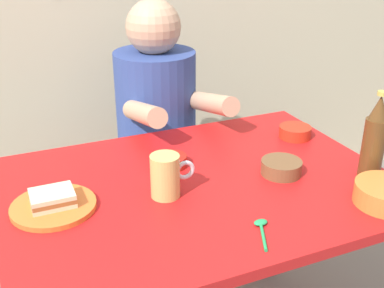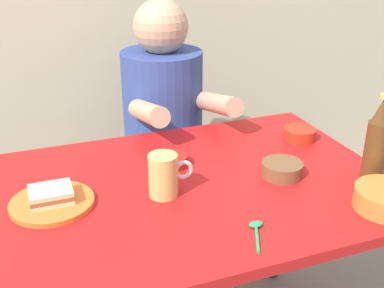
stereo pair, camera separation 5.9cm
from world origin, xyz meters
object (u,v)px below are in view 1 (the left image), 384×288
Objects in this scene: dining_table at (199,210)px; sauce_bowl_chili at (295,131)px; person_seated at (157,103)px; sandwich at (52,198)px; plate_orange at (54,206)px; beer_bottle at (374,140)px; beer_mug at (166,176)px; stool at (159,192)px.

sauce_bowl_chili reaches higher than dining_table.
person_seated reaches higher than sandwich.
plate_orange is 0.90m from beer_bottle.
beer_mug is (-0.11, -0.03, 0.15)m from dining_table.
sandwich is at bearing 169.92° from beer_mug.
person_seated reaches higher than sauce_bowl_chili.
plate_orange is at bearing -178.21° from sandwich.
beer_mug reaches higher than plate_orange.
person_seated is 0.78m from sandwich.
plate_orange is at bearing 169.92° from beer_mug.
beer_mug is 0.60m from beer_bottle.
beer_mug is 1.15× the size of sauce_bowl_chili.
stool is at bearing 72.94° from beer_mug.
dining_table reaches higher than stool.
plate_orange is 0.84× the size of beer_bottle.
sauce_bowl_chili is at bearing 20.43° from dining_table.
sauce_bowl_chili is (0.35, -0.47, 0.41)m from stool.
sandwich reaches higher than plate_orange.
person_seated is 0.78m from plate_orange.
beer_bottle is at bearing -84.35° from sauce_bowl_chili.
beer_mug is at bearing -10.08° from sandwich.
person_seated is at bearing 72.67° from beer_mug.
dining_table is 0.48m from sauce_bowl_chili.
sandwich is at bearing 168.02° from beer_bottle.
plate_orange is 0.02m from sandwich.
beer_mug is (-0.20, -0.65, 0.03)m from person_seated.
sauce_bowl_chili is at bearing -53.48° from stool.
beer_bottle reaches higher than sandwich.
beer_bottle reaches higher than plate_orange.
person_seated is at bearing 50.31° from plate_orange.
sauce_bowl_chili is at bearing 9.56° from sandwich.
beer_mug reaches higher than sandwich.
sandwich is 0.90m from beer_bottle.
beer_bottle is (0.87, -0.19, 0.11)m from plate_orange.
stool is 0.71m from sauce_bowl_chili.
dining_table is at bearing -159.57° from sauce_bowl_chili.
beer_mug reaches higher than sauce_bowl_chili.
person_seated is (0.00, -0.01, 0.42)m from stool.
stool is at bearing 50.83° from plate_orange.
beer_bottle is at bearing -12.92° from beer_mug.
sandwich is at bearing -129.17° from stool.
person_seated is 3.27× the size of plate_orange.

